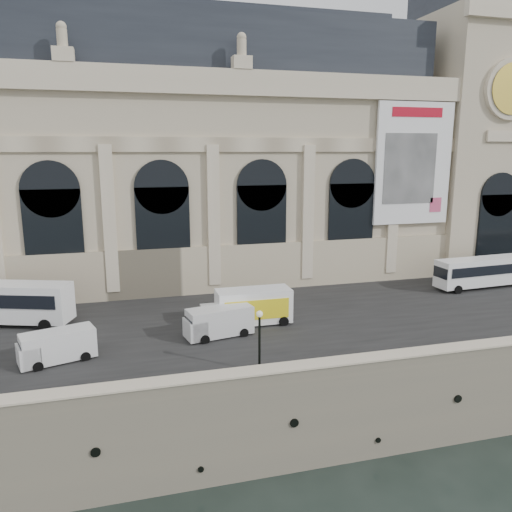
{
  "coord_description": "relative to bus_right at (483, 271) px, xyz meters",
  "views": [
    {
      "loc": [
        -7.79,
        -27.01,
        20.49
      ],
      "look_at": [
        5.44,
        22.0,
        9.67
      ],
      "focal_mm": 35.0,
      "sensor_mm": 36.0,
      "label": 1
    }
  ],
  "objects": [
    {
      "name": "van_b",
      "position": [
        -30.2,
        -6.76,
        -0.62
      ],
      "size": [
        5.6,
        2.98,
        2.37
      ],
      "color": "silver",
      "rests_on": "quay"
    },
    {
      "name": "street",
      "position": [
        -29.07,
        -2.48,
        -1.8
      ],
      "size": [
        160.0,
        24.0,
        0.06
      ],
      "primitive_type": "cube",
      "color": "#2D2D2D",
      "rests_on": "quay"
    },
    {
      "name": "bus_right",
      "position": [
        0.0,
        0.0,
        0.0
      ],
      "size": [
        11.21,
        3.14,
        3.27
      ],
      "color": "white",
      "rests_on": "quay"
    },
    {
      "name": "clock_pavilion",
      "position": [
        4.93,
        11.44,
        15.59
      ],
      "size": [
        13.0,
        14.72,
        36.7
      ],
      "color": "#BEAE92",
      "rests_on": "quay"
    },
    {
      "name": "museum",
      "position": [
        -35.04,
        14.38,
        11.89
      ],
      "size": [
        69.0,
        18.7,
        29.1
      ],
      "color": "#BEAE92",
      "rests_on": "quay"
    },
    {
      "name": "box_truck",
      "position": [
        -27.0,
        -4.57,
        -0.31
      ],
      "size": [
        7.53,
        2.71,
        3.03
      ],
      "color": "white",
      "rests_on": "quay"
    },
    {
      "name": "lamp_right",
      "position": [
        -28.59,
        -13.75,
        0.29
      ],
      "size": [
        0.43,
        0.43,
        4.27
      ],
      "color": "black",
      "rests_on": "quay"
    },
    {
      "name": "ground",
      "position": [
        -29.07,
        -16.48,
        -7.83
      ],
      "size": [
        260.0,
        260.0,
        0.0
      ],
      "primitive_type": "plane",
      "color": "black",
      "rests_on": "ground"
    },
    {
      "name": "quay",
      "position": [
        -29.07,
        18.52,
        -4.83
      ],
      "size": [
        160.0,
        70.0,
        6.0
      ],
      "primitive_type": "cube",
      "color": "#786F5C",
      "rests_on": "ground"
    },
    {
      "name": "van_c",
      "position": [
        -41.94,
        -8.59,
        -0.69
      ],
      "size": [
        5.36,
        3.32,
        2.24
      ],
      "color": "silver",
      "rests_on": "quay"
    },
    {
      "name": "parapet",
      "position": [
        -29.07,
        -15.88,
        -1.21
      ],
      "size": [
        160.0,
        1.4,
        1.21
      ],
      "color": "#786F5C",
      "rests_on": "quay"
    }
  ]
}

